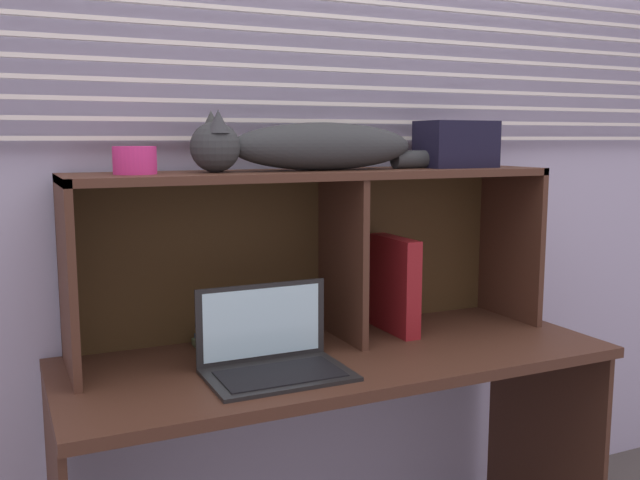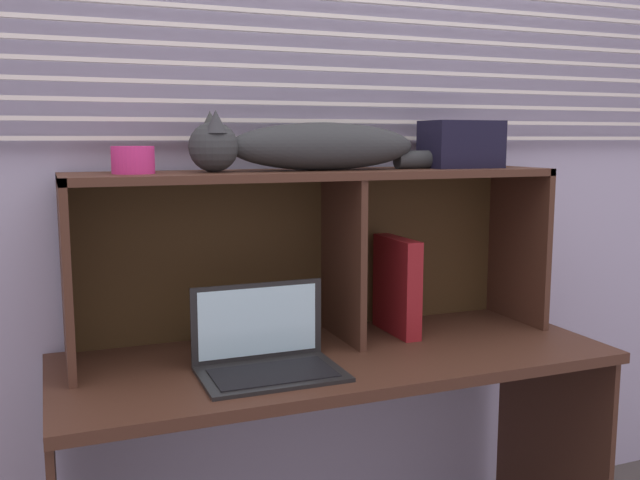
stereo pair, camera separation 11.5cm
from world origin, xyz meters
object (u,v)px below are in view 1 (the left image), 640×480
object	(u,v)px
binder_upright	(394,285)
book_stack	(231,345)
small_basket	(135,160)
laptop	(273,355)
cat	(312,147)
storage_box	(456,144)

from	to	relation	value
binder_upright	book_stack	bearing A→B (deg)	179.99
binder_upright	small_basket	size ratio (longest dim) A/B	2.68
laptop	book_stack	distance (m)	0.21
cat	laptop	bearing A→B (deg)	-135.08
binder_upright	storage_box	distance (m)	0.47
cat	storage_box	size ratio (longest dim) A/B	4.01
cat	small_basket	size ratio (longest dim) A/B	8.37
laptop	book_stack	xyz separation A→B (m)	(-0.05, 0.20, -0.02)
binder_upright	storage_box	bearing A→B (deg)	0.00
cat	book_stack	xyz separation A→B (m)	(-0.25, 0.00, -0.54)
book_stack	small_basket	xyz separation A→B (m)	(-0.24, -0.00, 0.51)
storage_box	book_stack	bearing A→B (deg)	180.00
laptop	small_basket	size ratio (longest dim) A/B	3.26
book_stack	storage_box	world-z (taller)	storage_box
laptop	small_basket	xyz separation A→B (m)	(-0.29, 0.20, 0.49)
binder_upright	laptop	bearing A→B (deg)	-157.24
book_stack	storage_box	distance (m)	0.92
laptop	binder_upright	xyz separation A→B (m)	(0.48, 0.20, 0.10)
book_stack	binder_upright	bearing A→B (deg)	-0.01
small_basket	storage_box	world-z (taller)	storage_box
cat	small_basket	bearing A→B (deg)	180.00
book_stack	storage_box	bearing A→B (deg)	-0.00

